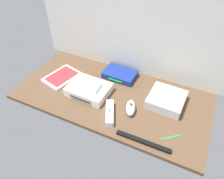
% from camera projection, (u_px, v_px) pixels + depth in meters
% --- Properties ---
extents(ground_plane, '(1.00, 0.48, 0.02)m').
position_uv_depth(ground_plane, '(112.00, 97.00, 1.14)').
color(ground_plane, brown).
rests_on(ground_plane, ground).
extents(back_wall, '(1.10, 0.01, 0.64)m').
position_uv_depth(back_wall, '(133.00, 18.00, 1.09)').
color(back_wall, silver).
rests_on(back_wall, ground).
extents(game_console, '(0.21, 0.17, 0.04)m').
position_uv_depth(game_console, '(89.00, 89.00, 1.14)').
color(game_console, white).
rests_on(game_console, ground_plane).
extents(mini_computer, '(0.18, 0.18, 0.05)m').
position_uv_depth(mini_computer, '(166.00, 100.00, 1.08)').
color(mini_computer, silver).
rests_on(mini_computer, ground_plane).
extents(game_case, '(0.18, 0.22, 0.02)m').
position_uv_depth(game_case, '(62.00, 77.00, 1.24)').
color(game_case, white).
rests_on(game_case, ground_plane).
extents(network_router, '(0.18, 0.13, 0.03)m').
position_uv_depth(network_router, '(120.00, 74.00, 1.24)').
color(network_router, navy).
rests_on(network_router, ground_plane).
extents(remote_wand, '(0.09, 0.15, 0.03)m').
position_uv_depth(remote_wand, '(110.00, 113.00, 1.03)').
color(remote_wand, white).
rests_on(remote_wand, ground_plane).
extents(remote_nunchuk, '(0.07, 0.11, 0.05)m').
position_uv_depth(remote_nunchuk, '(131.00, 108.00, 1.04)').
color(remote_nunchuk, white).
rests_on(remote_nunchuk, ground_plane).
extents(remote_classic_pad, '(0.15, 0.09, 0.02)m').
position_uv_depth(remote_classic_pad, '(86.00, 85.00, 1.12)').
color(remote_classic_pad, white).
rests_on(remote_classic_pad, game_console).
extents(sensor_bar, '(0.24, 0.02, 0.01)m').
position_uv_depth(sensor_bar, '(143.00, 142.00, 0.92)').
color(sensor_bar, black).
rests_on(sensor_bar, ground_plane).
extents(stylus_pen, '(0.07, 0.06, 0.01)m').
position_uv_depth(stylus_pen, '(170.00, 137.00, 0.94)').
color(stylus_pen, green).
rests_on(stylus_pen, ground_plane).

